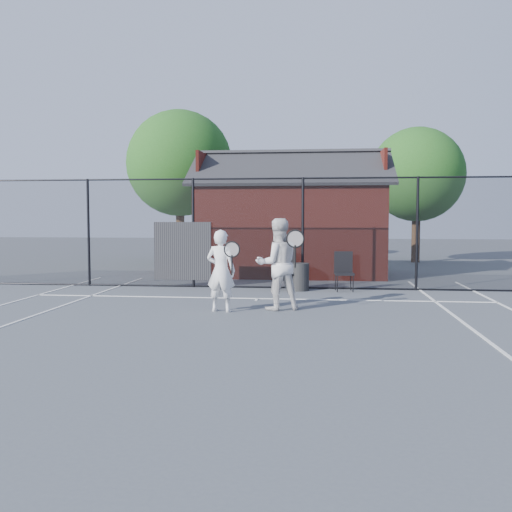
# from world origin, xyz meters

# --- Properties ---
(ground) EXTENTS (80.00, 80.00, 0.00)m
(ground) POSITION_xyz_m (0.00, 0.00, 0.00)
(ground) COLOR #484D52
(ground) RESTS_ON ground
(court_lines) EXTENTS (11.02, 18.00, 0.01)m
(court_lines) POSITION_xyz_m (0.00, -1.32, 0.01)
(court_lines) COLOR silver
(court_lines) RESTS_ON ground
(fence) EXTENTS (22.04, 3.00, 3.00)m
(fence) POSITION_xyz_m (-0.30, 5.00, 1.45)
(fence) COLOR black
(fence) RESTS_ON ground
(clubhouse) EXTENTS (6.50, 4.36, 4.19)m
(clubhouse) POSITION_xyz_m (0.50, 9.00, 1.61)
(clubhouse) COLOR maroon
(clubhouse) RESTS_ON ground
(tree_left) EXTENTS (4.48, 4.48, 6.44)m
(tree_left) POSITION_xyz_m (-4.50, 13.50, 4.19)
(tree_left) COLOR #372316
(tree_left) RESTS_ON ground
(tree_right) EXTENTS (3.97, 3.97, 5.70)m
(tree_right) POSITION_xyz_m (5.50, 14.50, 3.71)
(tree_right) COLOR #372316
(tree_right) RESTS_ON ground
(player_front) EXTENTS (0.79, 0.61, 1.68)m
(player_front) POSITION_xyz_m (-0.54, 1.11, 0.85)
(player_front) COLOR white
(player_front) RESTS_ON ground
(player_back) EXTENTS (1.13, 1.01, 1.91)m
(player_back) POSITION_xyz_m (0.59, 1.48, 0.96)
(player_back) COLOR silver
(player_back) RESTS_ON ground
(chair_left) EXTENTS (0.56, 0.58, 1.05)m
(chair_left) POSITION_xyz_m (0.53, 4.60, 0.53)
(chair_left) COLOR black
(chair_left) RESTS_ON ground
(chair_right) EXTENTS (0.53, 0.55, 1.01)m
(chair_right) POSITION_xyz_m (2.10, 4.60, 0.50)
(chair_right) COLOR black
(chair_right) RESTS_ON ground
(waste_bin) EXTENTS (0.57, 0.57, 0.73)m
(waste_bin) POSITION_xyz_m (0.94, 4.60, 0.36)
(waste_bin) COLOR black
(waste_bin) RESTS_ON ground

